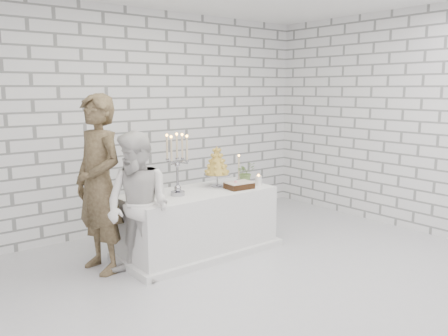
# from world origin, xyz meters

# --- Properties ---
(ground) EXTENTS (6.00, 5.00, 0.01)m
(ground) POSITION_xyz_m (0.00, 0.00, 0.00)
(ground) COLOR silver
(ground) RESTS_ON ground
(wall_back) EXTENTS (6.00, 0.01, 3.00)m
(wall_back) POSITION_xyz_m (0.00, 2.50, 1.50)
(wall_back) COLOR white
(wall_back) RESTS_ON ground
(wall_right) EXTENTS (0.01, 5.00, 3.00)m
(wall_right) POSITION_xyz_m (3.00, 0.00, 1.50)
(wall_right) COLOR white
(wall_right) RESTS_ON ground
(cake_table) EXTENTS (1.80, 0.80, 0.75)m
(cake_table) POSITION_xyz_m (0.17, 1.13, 0.38)
(cake_table) COLOR white
(cake_table) RESTS_ON ground
(groom) EXTENTS (0.55, 0.75, 1.89)m
(groom) POSITION_xyz_m (-0.96, 1.33, 0.95)
(groom) COLOR #3C2F1E
(groom) RESTS_ON ground
(bride) EXTENTS (0.81, 0.90, 1.52)m
(bride) POSITION_xyz_m (-0.76, 0.86, 0.76)
(bride) COLOR white
(bride) RESTS_ON ground
(candelabra) EXTENTS (0.36, 0.36, 0.71)m
(candelabra) POSITION_xyz_m (-0.14, 1.10, 1.10)
(candelabra) COLOR #9797A0
(candelabra) RESTS_ON cake_table
(croquembouche) EXTENTS (0.35, 0.35, 0.50)m
(croquembouche) POSITION_xyz_m (0.49, 1.19, 1.00)
(croquembouche) COLOR olive
(croquembouche) RESTS_ON cake_table
(chocolate_cake) EXTENTS (0.33, 0.25, 0.08)m
(chocolate_cake) POSITION_xyz_m (0.63, 0.94, 0.79)
(chocolate_cake) COLOR black
(chocolate_cake) RESTS_ON cake_table
(pillar_candle) EXTENTS (0.09, 0.09, 0.12)m
(pillar_candle) POSITION_xyz_m (0.94, 0.93, 0.81)
(pillar_candle) COLOR white
(pillar_candle) RESTS_ON cake_table
(extra_taper) EXTENTS (0.07, 0.07, 0.32)m
(extra_taper) POSITION_xyz_m (0.95, 1.31, 0.91)
(extra_taper) COLOR beige
(extra_taper) RESTS_ON cake_table
(flowers) EXTENTS (0.26, 0.23, 0.26)m
(flowers) POSITION_xyz_m (0.94, 1.16, 0.88)
(flowers) COLOR #526E3A
(flowers) RESTS_ON cake_table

